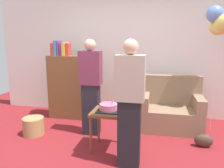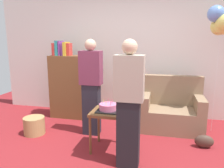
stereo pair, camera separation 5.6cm
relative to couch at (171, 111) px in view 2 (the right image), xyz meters
name	(u,v)px [view 2 (the right image)]	position (x,y,z in m)	size (l,w,h in m)	color
ground_plane	(108,160)	(-0.86, -1.34, -0.34)	(8.00, 8.00, 0.00)	maroon
wall_back	(131,52)	(-0.86, 0.71, 1.01)	(6.00, 0.10, 2.70)	silver
couch	(171,111)	(0.00, 0.00, 0.00)	(1.10, 0.70, 0.96)	#8C7054
bookshelf	(70,85)	(-2.06, 0.18, 0.35)	(0.80, 0.36, 1.60)	brown
side_table	(108,117)	(-0.93, -1.04, 0.17)	(0.48, 0.48, 0.60)	brown
birthday_cake	(108,108)	(-0.93, -1.04, 0.31)	(0.32, 0.32, 0.17)	black
person_blowing_candles	(91,87)	(-1.35, -0.55, 0.49)	(0.36, 0.22, 1.63)	#23232D
person_holding_cake	(129,104)	(-0.58, -1.40, 0.49)	(0.36, 0.22, 1.63)	black
wicker_basket	(34,126)	(-2.32, -0.80, -0.19)	(0.36, 0.36, 0.30)	#A88451
handbag	(204,141)	(0.48, -0.67, -0.24)	(0.28, 0.14, 0.20)	#473328
balloon_bunch	(221,22)	(0.71, 0.03, 1.55)	(0.41, 0.44, 2.17)	silver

